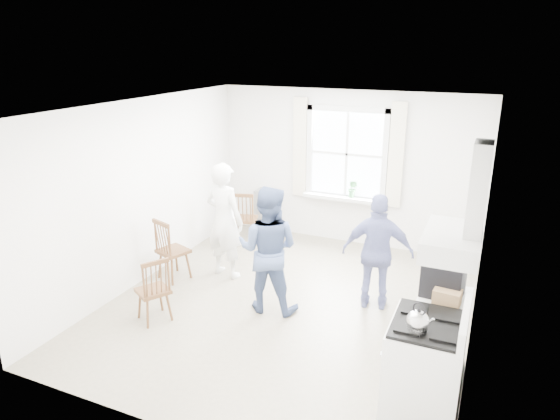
# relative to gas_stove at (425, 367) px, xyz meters

# --- Properties ---
(room_shell) EXTENTS (4.62, 5.12, 2.64)m
(room_shell) POSITION_rel_gas_stove_xyz_m (-1.91, 1.35, 0.82)
(room_shell) COLOR gray
(room_shell) RESTS_ON ground
(window_assembly) EXTENTS (1.88, 0.24, 1.70)m
(window_assembly) POSITION_rel_gas_stove_xyz_m (-1.91, 3.80, 0.98)
(window_assembly) COLOR white
(window_assembly) RESTS_ON room_shell
(range_hood) EXTENTS (0.45, 0.76, 0.94)m
(range_hood) POSITION_rel_gas_stove_xyz_m (0.16, -0.00, 1.42)
(range_hood) COLOR silver
(range_hood) RESTS_ON room_shell
(shelf_unit) EXTENTS (0.40, 0.30, 0.80)m
(shelf_unit) POSITION_rel_gas_stove_xyz_m (-3.31, 3.68, -0.08)
(shelf_unit) COLOR gray
(shelf_unit) RESTS_ON ground
(gas_stove) EXTENTS (0.68, 0.76, 1.12)m
(gas_stove) POSITION_rel_gas_stove_xyz_m (0.00, 0.00, 0.00)
(gas_stove) COLOR white
(gas_stove) RESTS_ON ground
(kettle) EXTENTS (0.19, 0.19, 0.27)m
(kettle) POSITION_rel_gas_stove_xyz_m (-0.08, -0.18, 0.56)
(kettle) COLOR silver
(kettle) RESTS_ON gas_stove
(low_cabinet) EXTENTS (0.50, 0.55, 0.90)m
(low_cabinet) POSITION_rel_gas_stove_xyz_m (0.07, 0.70, -0.03)
(low_cabinet) COLOR silver
(low_cabinet) RESTS_ON ground
(stereo_stack) EXTENTS (0.43, 0.39, 0.35)m
(stereo_stack) POSITION_rel_gas_stove_xyz_m (0.03, 0.69, 0.59)
(stereo_stack) COLOR black
(stereo_stack) RESTS_ON low_cabinet
(cardboard_box) EXTENTS (0.27, 0.21, 0.16)m
(cardboard_box) POSITION_rel_gas_stove_xyz_m (0.10, 0.49, 0.50)
(cardboard_box) COLOR #957248
(cardboard_box) RESTS_ON low_cabinet
(windsor_chair_a) EXTENTS (0.49, 0.48, 0.94)m
(windsor_chair_a) POSITION_rel_gas_stove_xyz_m (-3.43, 2.98, 0.09)
(windsor_chair_a) COLOR #4D2E18
(windsor_chair_a) RESTS_ON ground
(windsor_chair_b) EXTENTS (0.51, 0.50, 0.94)m
(windsor_chair_b) POSITION_rel_gas_stove_xyz_m (-3.80, 1.33, 0.09)
(windsor_chair_b) COLOR #4D2E18
(windsor_chair_b) RESTS_ON ground
(windsor_chair_c) EXTENTS (0.49, 0.49, 0.87)m
(windsor_chair_c) POSITION_rel_gas_stove_xyz_m (-3.24, 0.30, 0.04)
(windsor_chair_c) COLOR #4D2E18
(windsor_chair_c) RESTS_ON ground
(person_left) EXTENTS (0.72, 0.72, 1.72)m
(person_left) POSITION_rel_gas_stove_xyz_m (-3.12, 1.82, 0.38)
(person_left) COLOR white
(person_left) RESTS_ON ground
(person_mid) EXTENTS (0.90, 0.90, 1.66)m
(person_mid) POSITION_rel_gas_stove_xyz_m (-2.13, 1.18, 0.34)
(person_mid) COLOR #465782
(person_mid) RESTS_ON ground
(person_right) EXTENTS (1.05, 1.05, 1.54)m
(person_right) POSITION_rel_gas_stove_xyz_m (-0.87, 1.78, 0.29)
(person_right) COLOR navy
(person_right) RESTS_ON ground
(potted_plant) EXTENTS (0.20, 0.20, 0.30)m
(potted_plant) POSITION_rel_gas_stove_xyz_m (-1.75, 3.71, 0.52)
(potted_plant) COLOR #327039
(potted_plant) RESTS_ON window_assembly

